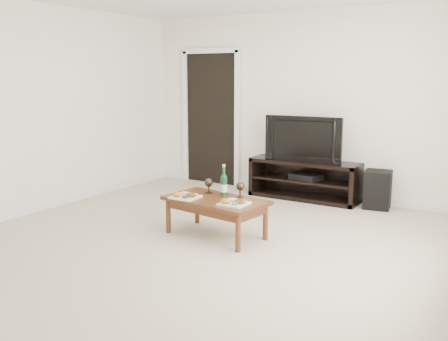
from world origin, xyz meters
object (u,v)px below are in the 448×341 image
television (305,138)px  coffee_table (216,217)px  media_console (304,180)px  subwoofer (378,189)px

television → coffee_table: size_ratio=0.99×
media_console → subwoofer: 1.01m
television → coffee_table: bearing=-98.3°
television → coffee_table: (-0.17, -2.05, -0.65)m
media_console → coffee_table: (-0.17, -2.05, -0.07)m
coffee_table → subwoofer: bearing=60.5°
television → coffee_table: 2.16m
media_console → subwoofer: size_ratio=3.08×
television → subwoofer: television is taller
media_console → television: 0.59m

